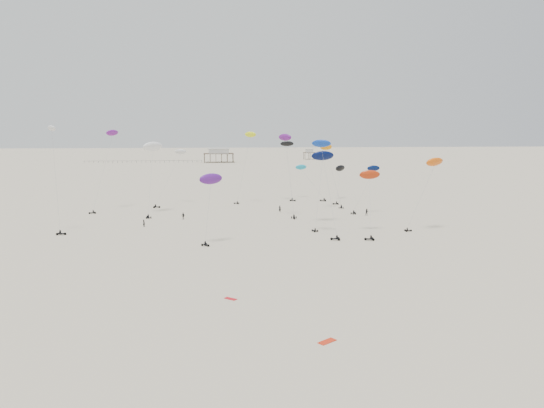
{
  "coord_description": "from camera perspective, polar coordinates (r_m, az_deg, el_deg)",
  "views": [
    {
      "loc": [
        -11.95,
        -25.01,
        23.07
      ],
      "look_at": [
        0.0,
        88.0,
        7.0
      ],
      "focal_mm": 35.0,
      "sensor_mm": 36.0,
      "label": 1
    }
  ],
  "objects": [
    {
      "name": "rig_1",
      "position": [
        116.17,
        5.76,
        3.72
      ],
      "size": [
        5.0,
        11.55,
        21.35
      ],
      "rotation": [
        0.0,
        0.0,
        1.43
      ],
      "color": "black",
      "rests_on": "ground"
    },
    {
      "name": "rig_5",
      "position": [
        171.69,
        1.53,
        6.19
      ],
      "size": [
        5.87,
        5.66,
        21.74
      ],
      "rotation": [
        0.0,
        0.0,
        4.08
      ],
      "color": "black",
      "rests_on": "ground"
    },
    {
      "name": "pier_fence",
      "position": [
        378.99,
        -13.65,
        4.45
      ],
      "size": [
        80.2,
        0.2,
        1.5
      ],
      "color": "black",
      "rests_on": "ground"
    },
    {
      "name": "rig_10",
      "position": [
        126.69,
        -22.17,
        2.26
      ],
      "size": [
        4.91,
        7.45,
        24.08
      ],
      "rotation": [
        0.0,
        0.0,
        4.47
      ],
      "color": "black",
      "rests_on": "ground"
    },
    {
      "name": "spectator_3",
      "position": [
        148.67,
        0.85,
        -0.88
      ],
      "size": [
        0.97,
        0.9,
        2.2
      ],
      "primitive_type": "imported",
      "rotation": [
        0.0,
        0.0,
        2.55
      ],
      "color": "black",
      "rests_on": "ground"
    },
    {
      "name": "rig_9",
      "position": [
        177.67,
        3.85,
        2.96
      ],
      "size": [
        9.04,
        12.77,
        14.93
      ],
      "rotation": [
        0.0,
        0.0,
        1.32
      ],
      "color": "black",
      "rests_on": "ground"
    },
    {
      "name": "rig_13",
      "position": [
        126.63,
        16.85,
        3.73
      ],
      "size": [
        10.26,
        4.92,
        17.17
      ],
      "rotation": [
        0.0,
        0.0,
        4.7
      ],
      "color": "black",
      "rests_on": "ground"
    },
    {
      "name": "spectator_2",
      "position": [
        138.73,
        -9.53,
        -1.64
      ],
      "size": [
        1.4,
        1.17,
        2.08
      ],
      "primitive_type": "imported",
      "rotation": [
        0.0,
        0.0,
        5.78
      ],
      "color": "black",
      "rests_on": "ground"
    },
    {
      "name": "rig_2",
      "position": [
        140.13,
        1.93,
        3.33
      ],
      "size": [
        3.67,
        8.72,
        20.14
      ],
      "rotation": [
        0.0,
        0.0,
        3.1
      ],
      "color": "black",
      "rests_on": "ground"
    },
    {
      "name": "rig_4",
      "position": [
        148.21,
        10.09,
        2.06
      ],
      "size": [
        8.88,
        4.27,
        13.35
      ],
      "rotation": [
        0.0,
        0.0,
        5.77
      ],
      "color": "black",
      "rests_on": "ground"
    },
    {
      "name": "rig_3",
      "position": [
        107.47,
        -6.67,
        1.81
      ],
      "size": [
        5.33,
        6.2,
        14.38
      ],
      "rotation": [
        0.0,
        0.0,
        3.85
      ],
      "color": "black",
      "rests_on": "ground"
    },
    {
      "name": "spectator_0",
      "position": [
        130.07,
        -13.6,
        -2.4
      ],
      "size": [
        0.87,
        0.89,
        2.03
      ],
      "primitive_type": "imported",
      "rotation": [
        0.0,
        0.0,
        2.29
      ],
      "color": "black",
      "rests_on": "ground"
    },
    {
      "name": "rig_14",
      "position": [
        149.93,
        -12.76,
        5.35
      ],
      "size": [
        6.32,
        15.03,
        20.76
      ],
      "rotation": [
        0.0,
        0.0,
        0.39
      ],
      "color": "black",
      "rests_on": "ground"
    },
    {
      "name": "pavilion_small",
      "position": [
        411.82,
        4.05,
        5.3
      ],
      "size": [
        9.0,
        7.0,
        8.0
      ],
      "color": "brown",
      "rests_on": "ground"
    },
    {
      "name": "ground_plane",
      "position": [
        226.51,
        -2.98,
        2.19
      ],
      "size": [
        900.0,
        900.0,
        0.0
      ],
      "primitive_type": "plane",
      "color": "beige"
    },
    {
      "name": "rig_8",
      "position": [
        166.59,
        -2.61,
        6.15
      ],
      "size": [
        7.61,
        5.82,
        22.46
      ],
      "rotation": [
        0.0,
        0.0,
        1.28
      ],
      "color": "black",
      "rests_on": "ground"
    },
    {
      "name": "rig_12",
      "position": [
        120.17,
        10.47,
        1.75
      ],
      "size": [
        6.37,
        12.69,
        15.91
      ],
      "rotation": [
        0.0,
        0.0,
        1.47
      ],
      "color": "black",
      "rests_on": "ground"
    },
    {
      "name": "rig_6",
      "position": [
        165.52,
        -10.73,
        3.47
      ],
      "size": [
        9.79,
        12.49,
        19.36
      ],
      "rotation": [
        0.0,
        0.0,
        4.65
      ],
      "color": "black",
      "rests_on": "ground"
    },
    {
      "name": "rig_7",
      "position": [
        131.13,
        5.4,
        4.65
      ],
      "size": [
        8.25,
        15.52,
        20.09
      ],
      "rotation": [
        0.0,
        0.0,
        0.56
      ],
      "color": "black",
      "rests_on": "ground"
    },
    {
      "name": "rig_11",
      "position": [
        159.68,
        -17.26,
        5.47
      ],
      "size": [
        7.44,
        13.98,
        23.91
      ],
      "rotation": [
        0.0,
        0.0,
        2.11
      ],
      "color": "black",
      "rests_on": "ground"
    },
    {
      "name": "grounded_kite_b",
      "position": [
        73.96,
        -4.47,
        -10.15
      ],
      "size": [
        1.83,
        1.69,
        0.07
      ],
      "primitive_type": "cube",
      "rotation": [
        0.0,
        0.0,
        -0.69
      ],
      "color": "red",
      "rests_on": "ground"
    },
    {
      "name": "rig_15",
      "position": [
        175.7,
        7.27,
        3.27
      ],
      "size": [
        7.72,
        16.57,
        16.76
      ],
      "rotation": [
        0.0,
        0.0,
        1.54
      ],
      "color": "black",
      "rests_on": "ground"
    },
    {
      "name": "pavilion_main",
      "position": [
        375.49,
        -5.75,
        5.13
      ],
      "size": [
        21.0,
        13.0,
        9.8
      ],
      "color": "brown",
      "rests_on": "ground"
    },
    {
      "name": "spectator_1",
      "position": [
        145.34,
        10.16,
        -1.21
      ],
      "size": [
        1.08,
        0.68,
        2.14
      ],
      "primitive_type": "imported",
      "rotation": [
        0.0,
        0.0,
        6.22
      ],
      "color": "black",
      "rests_on": "ground"
    },
    {
      "name": "rig_0",
      "position": [
        156.21,
        6.35,
        4.12
      ],
      "size": [
        7.62,
        4.09,
        18.89
      ],
      "rotation": [
        0.0,
        0.0,
        5.97
      ],
      "color": "black",
      "rests_on": "ground"
    },
    {
      "name": "grounded_kite_a",
      "position": [
        60.2,
        5.95,
        -14.53
      ],
      "size": [
        2.31,
        2.02,
        0.08
      ],
      "primitive_type": "cube",
      "rotation": [
        0.0,
        0.0,
        0.63
      ],
      "color": "red",
      "rests_on": "ground"
    }
  ]
}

